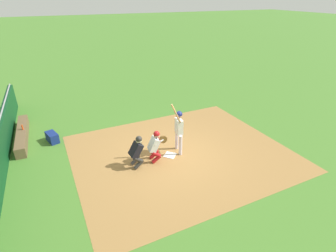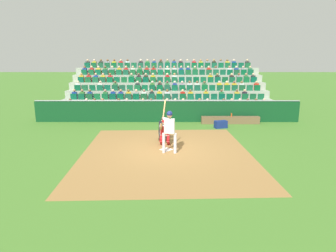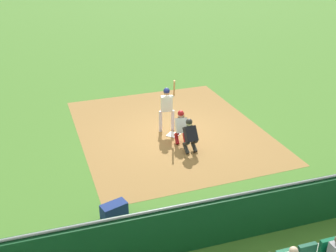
{
  "view_description": "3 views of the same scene",
  "coord_description": "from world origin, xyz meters",
  "px_view_note": "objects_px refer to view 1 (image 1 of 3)",
  "views": [
    {
      "loc": [
        8.22,
        -3.73,
        5.85
      ],
      "look_at": [
        -0.19,
        -0.0,
        1.24
      ],
      "focal_mm": 28.48,
      "sensor_mm": 36.0,
      "label": 1
    },
    {
      "loc": [
        -0.1,
        12.44,
        3.87
      ],
      "look_at": [
        -0.07,
        -0.69,
        0.91
      ],
      "focal_mm": 31.79,
      "sensor_mm": 36.0,
      "label": 2
    },
    {
      "loc": [
        -4.34,
        -13.08,
        6.98
      ],
      "look_at": [
        -0.52,
        -0.95,
        0.9
      ],
      "focal_mm": 42.59,
      "sensor_mm": 36.0,
      "label": 3
    }
  ],
  "objects_px": {
    "home_plate_marker": "(170,155)",
    "home_plate_umpire": "(137,150)",
    "catcher_crouching": "(155,144)",
    "water_bottle_on_bench": "(22,127)",
    "batter_at_plate": "(179,127)",
    "equipment_duffel_bag": "(52,137)",
    "dugout_bench": "(22,135)"
  },
  "relations": [
    {
      "from": "home_plate_marker",
      "to": "home_plate_umpire",
      "type": "bearing_deg",
      "value": -83.84
    },
    {
      "from": "catcher_crouching",
      "to": "water_bottle_on_bench",
      "type": "height_order",
      "value": "catcher_crouching"
    },
    {
      "from": "batter_at_plate",
      "to": "water_bottle_on_bench",
      "type": "height_order",
      "value": "batter_at_plate"
    },
    {
      "from": "home_plate_umpire",
      "to": "equipment_duffel_bag",
      "type": "relative_size",
      "value": 1.78
    },
    {
      "from": "catcher_crouching",
      "to": "equipment_duffel_bag",
      "type": "height_order",
      "value": "catcher_crouching"
    },
    {
      "from": "home_plate_umpire",
      "to": "equipment_duffel_bag",
      "type": "height_order",
      "value": "home_plate_umpire"
    },
    {
      "from": "batter_at_plate",
      "to": "dugout_bench",
      "type": "bearing_deg",
      "value": -122.62
    },
    {
      "from": "batter_at_plate",
      "to": "water_bottle_on_bench",
      "type": "distance_m",
      "value": 6.96
    },
    {
      "from": "home_plate_marker",
      "to": "dugout_bench",
      "type": "relative_size",
      "value": 0.12
    },
    {
      "from": "home_plate_marker",
      "to": "catcher_crouching",
      "type": "height_order",
      "value": "catcher_crouching"
    },
    {
      "from": "home_plate_marker",
      "to": "water_bottle_on_bench",
      "type": "bearing_deg",
      "value": -126.24
    },
    {
      "from": "batter_at_plate",
      "to": "home_plate_umpire",
      "type": "height_order",
      "value": "batter_at_plate"
    },
    {
      "from": "batter_at_plate",
      "to": "equipment_duffel_bag",
      "type": "bearing_deg",
      "value": -122.45
    },
    {
      "from": "catcher_crouching",
      "to": "home_plate_marker",
      "type": "bearing_deg",
      "value": 97.84
    },
    {
      "from": "home_plate_umpire",
      "to": "dugout_bench",
      "type": "xyz_separation_m",
      "value": [
        -4.04,
        -4.04,
        -0.46
      ]
    },
    {
      "from": "home_plate_umpire",
      "to": "water_bottle_on_bench",
      "type": "relative_size",
      "value": 5.73
    },
    {
      "from": "batter_at_plate",
      "to": "water_bottle_on_bench",
      "type": "xyz_separation_m",
      "value": [
        -3.81,
        -5.8,
        -0.57
      ]
    },
    {
      "from": "dugout_bench",
      "to": "equipment_duffel_bag",
      "type": "height_order",
      "value": "dugout_bench"
    },
    {
      "from": "catcher_crouching",
      "to": "home_plate_umpire",
      "type": "distance_m",
      "value": 0.76
    },
    {
      "from": "catcher_crouching",
      "to": "dugout_bench",
      "type": "distance_m",
      "value": 6.25
    },
    {
      "from": "home_plate_marker",
      "to": "equipment_duffel_bag",
      "type": "bearing_deg",
      "value": -126.15
    },
    {
      "from": "water_bottle_on_bench",
      "to": "dugout_bench",
      "type": "bearing_deg",
      "value": -57.37
    },
    {
      "from": "equipment_duffel_bag",
      "to": "batter_at_plate",
      "type": "bearing_deg",
      "value": 39.7
    },
    {
      "from": "batter_at_plate",
      "to": "catcher_crouching",
      "type": "xyz_separation_m",
      "value": [
        0.22,
        -1.08,
        -0.41
      ]
    },
    {
      "from": "home_plate_marker",
      "to": "equipment_duffel_bag",
      "type": "relative_size",
      "value": 0.62
    },
    {
      "from": "home_plate_umpire",
      "to": "home_plate_marker",
      "type": "bearing_deg",
      "value": 96.16
    },
    {
      "from": "catcher_crouching",
      "to": "equipment_duffel_bag",
      "type": "distance_m",
      "value": 4.83
    },
    {
      "from": "dugout_bench",
      "to": "home_plate_umpire",
      "type": "bearing_deg",
      "value": 44.99
    },
    {
      "from": "home_plate_marker",
      "to": "batter_at_plate",
      "type": "bearing_deg",
      "value": 106.2
    },
    {
      "from": "dugout_bench",
      "to": "batter_at_plate",
      "type": "bearing_deg",
      "value": 57.38
    },
    {
      "from": "water_bottle_on_bench",
      "to": "equipment_duffel_bag",
      "type": "xyz_separation_m",
      "value": [
        0.84,
        1.13,
        -0.34
      ]
    },
    {
      "from": "equipment_duffel_bag",
      "to": "home_plate_umpire",
      "type": "bearing_deg",
      "value": 23.25
    }
  ]
}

